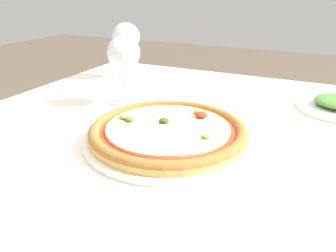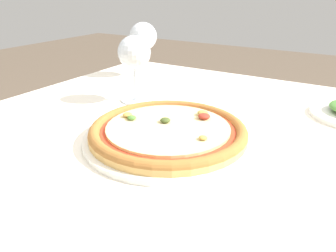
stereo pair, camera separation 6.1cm
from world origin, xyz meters
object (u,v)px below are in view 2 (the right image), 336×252
dining_table (221,183)px  pizza_plate (168,132)px  wine_glass_far_left (134,55)px  wine_glass_far_right (143,38)px

dining_table → pizza_plate: bearing=-157.7°
pizza_plate → wine_glass_far_left: wine_glass_far_left is taller
pizza_plate → wine_glass_far_right: 0.50m
dining_table → pizza_plate: pizza_plate is taller
pizza_plate → wine_glass_far_right: (-0.32, 0.37, 0.10)m
dining_table → wine_glass_far_right: (-0.42, 0.33, 0.21)m
dining_table → pizza_plate: 0.15m
wine_glass_far_right → pizza_plate: bearing=-49.3°
dining_table → wine_glass_far_right: bearing=141.6°
dining_table → wine_glass_far_left: (-0.29, 0.11, 0.20)m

